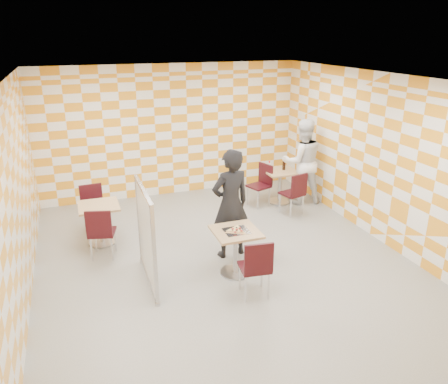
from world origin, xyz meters
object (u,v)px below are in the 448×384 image
sport_bottle (269,166)px  chair_second_side (262,181)px  empty_table (100,217)px  soda_bottle (284,165)px  second_table (280,181)px  chair_second_front (295,191)px  chair_empty_near (101,230)px  partition (146,236)px  chair_main_front (256,265)px  man_dark (230,204)px  main_table (236,245)px  chair_empty_far (93,205)px  man_white (302,162)px

sport_bottle → chair_second_side: bearing=-149.0°
empty_table → soda_bottle: size_ratio=3.26×
second_table → sport_bottle: 0.42m
chair_second_front → chair_empty_near: 4.01m
second_table → soda_bottle: 0.36m
chair_second_front → partition: (-3.37, -1.60, 0.25)m
chair_main_front → man_dark: 1.42m
chair_empty_near → soda_bottle: bearing=19.0°
chair_second_side → man_dark: man_dark is taller
main_table → chair_second_side: 3.03m
chair_empty_far → main_table: bearing=-50.0°
second_table → empty_table: size_ratio=1.00×
man_dark → main_table: bearing=67.7°
chair_main_front → chair_second_front: (1.98, 2.54, 0.00)m
chair_empty_near → soda_bottle: soda_bottle is taller
sport_bottle → partition: bearing=-141.7°
chair_second_front → chair_empty_near: bearing=-171.4°
chair_main_front → main_table: bearing=92.1°
empty_table → chair_main_front: (1.95, -2.56, 0.04)m
chair_empty_far → man_white: size_ratio=0.49×
main_table → man_white: (2.49, 2.42, 0.44)m
empty_table → chair_second_side: (3.53, 0.76, 0.04)m
empty_table → sport_bottle: size_ratio=3.75×
chair_second_front → chair_second_side: same height
chair_second_front → man_dark: man_dark is taller
empty_table → man_dark: man_dark is taller
chair_second_front → second_table: bearing=87.4°
second_table → chair_second_side: (-0.44, 0.01, 0.04)m
main_table → sport_bottle: size_ratio=3.75×
chair_main_front → man_dark: size_ratio=0.49×
second_table → chair_empty_far: (-4.05, -0.18, 0.04)m
chair_empty_far → partition: partition is taller
empty_table → sport_bottle: sport_bottle is taller
main_table → chair_second_front: (2.01, 1.79, 0.04)m
soda_bottle → chair_main_front: bearing=-122.3°
chair_main_front → soda_bottle: size_ratio=4.02×
main_table → sport_bottle: (1.84, 2.71, 0.33)m
partition → chair_main_front: bearing=-34.1°
chair_second_front → man_dark: size_ratio=0.49×
chair_empty_near → man_dark: size_ratio=0.49×
empty_table → partition: bearing=-70.8°
empty_table → chair_main_front: 3.22m
man_white → partition: bearing=39.4°
main_table → chair_empty_near: size_ratio=0.81×
second_table → man_dark: size_ratio=0.40×
empty_table → second_table: bearing=10.7°
second_table → partition: (-3.40, -2.37, 0.28)m
empty_table → chair_empty_near: 0.62m
second_table → chair_second_side: size_ratio=0.81×
main_table → empty_table: (-1.92, 1.81, 0.00)m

